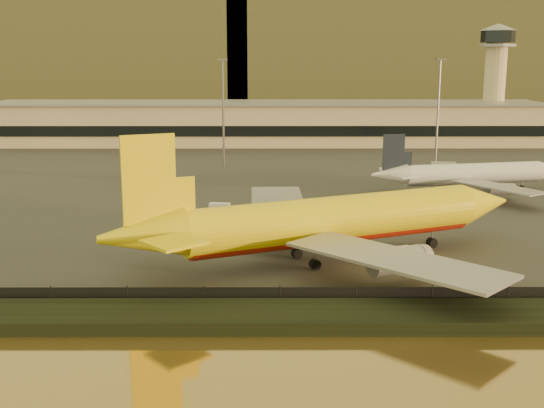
% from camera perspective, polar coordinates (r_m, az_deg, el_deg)
% --- Properties ---
extents(ground, '(900.00, 900.00, 0.00)m').
position_cam_1_polar(ground, '(84.87, -0.82, -5.62)').
color(ground, black).
rests_on(ground, ground).
extents(embankment, '(320.00, 7.00, 1.40)m').
position_cam_1_polar(embankment, '(68.62, -0.98, -9.41)').
color(embankment, black).
rests_on(embankment, ground).
extents(tarmac, '(320.00, 220.00, 0.20)m').
position_cam_1_polar(tarmac, '(177.68, -0.49, 3.83)').
color(tarmac, '#2D2D2D').
rests_on(tarmac, ground).
extents(perimeter_fence, '(300.00, 0.05, 2.20)m').
position_cam_1_polar(perimeter_fence, '(72.15, -0.94, -7.80)').
color(perimeter_fence, black).
rests_on(perimeter_fence, tarmac).
extents(terminal_building, '(202.00, 25.00, 12.60)m').
position_cam_1_polar(terminal_building, '(207.86, -4.48, 6.73)').
color(terminal_building, '#C5B689').
rests_on(terminal_building, tarmac).
extents(control_tower, '(11.20, 11.20, 35.50)m').
position_cam_1_polar(control_tower, '(222.80, 18.19, 10.50)').
color(control_tower, '#C5B689').
rests_on(control_tower, tarmac).
extents(apron_light_masts, '(152.20, 12.20, 25.40)m').
position_cam_1_polar(apron_light_masts, '(156.76, 5.01, 8.41)').
color(apron_light_masts, slate).
rests_on(apron_light_masts, tarmac).
extents(distant_hills, '(470.00, 160.00, 70.00)m').
position_cam_1_polar(distant_hills, '(421.38, -3.21, 12.93)').
color(distant_hills, brown).
rests_on(distant_hills, ground).
extents(dhl_cargo_jet, '(55.47, 52.53, 17.39)m').
position_cam_1_polar(dhl_cargo_jet, '(87.22, 4.70, -1.49)').
color(dhl_cargo_jet, yellow).
rests_on(dhl_cargo_jet, tarmac).
extents(white_narrowbody_jet, '(40.14, 38.63, 11.58)m').
position_cam_1_polar(white_narrowbody_jet, '(137.89, 16.23, 2.40)').
color(white_narrowbody_jet, silver).
rests_on(white_narrowbody_jet, tarmac).
extents(gse_vehicle_yellow, '(3.91, 2.33, 1.65)m').
position_cam_1_polar(gse_vehicle_yellow, '(110.93, 9.05, -0.95)').
color(gse_vehicle_yellow, yellow).
rests_on(gse_vehicle_yellow, tarmac).
extents(gse_vehicle_white, '(3.58, 1.96, 1.53)m').
position_cam_1_polar(gse_vehicle_white, '(115.81, -4.41, -0.30)').
color(gse_vehicle_white, silver).
rests_on(gse_vehicle_white, tarmac).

